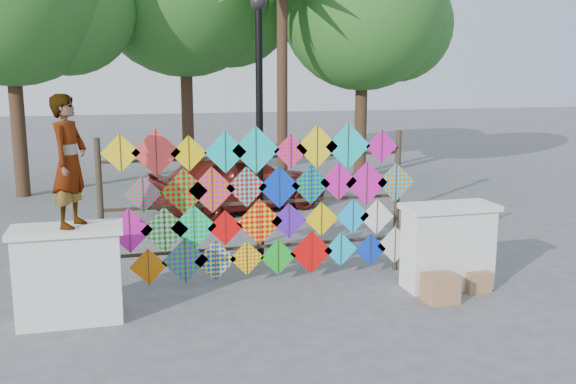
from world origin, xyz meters
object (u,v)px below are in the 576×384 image
object	(u,v)px
sedan	(239,181)
lamppost	(259,103)
vendor_woman	(69,161)
kite_rack	(263,204)

from	to	relation	value
sedan	lamppost	xyz separation A→B (m)	(-0.33, -3.88, 1.99)
vendor_woman	sedan	world-z (taller)	vendor_woman
vendor_woman	lamppost	xyz separation A→B (m)	(2.91, 2.20, 0.57)
kite_rack	sedan	world-z (taller)	kite_rack
lamppost	kite_rack	bearing A→B (deg)	-100.52
kite_rack	sedan	size ratio (longest dim) A/B	1.19
vendor_woman	lamppost	size ratio (longest dim) A/B	0.38
vendor_woman	sedan	xyz separation A→B (m)	(3.24, 6.08, -1.42)
vendor_woman	kite_rack	bearing A→B (deg)	-47.23
vendor_woman	sedan	bearing A→B (deg)	-4.41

